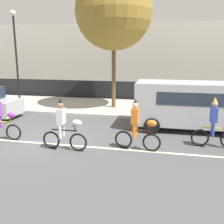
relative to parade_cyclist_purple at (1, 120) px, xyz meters
The scene contains 13 objects.
ground_plane 2.14m from the parade_cyclist_purple, 12.30° to the left, with size 80.00×80.00×0.00m, color #4C4C4F.
road_centre_line 2.10m from the parade_cyclist_purple, ahead, with size 36.00×0.14×0.01m, color beige.
sidewalk_curb 7.22m from the parade_cyclist_purple, 74.47° to the left, with size 60.00×5.00×0.15m, color #ADAAA3.
fence_line 10.01m from the parade_cyclist_purple, 78.92° to the left, with size 40.00×0.08×1.40m, color black.
building_backdrop 18.64m from the parade_cyclist_purple, 84.08° to the left, with size 28.00×8.00×5.99m, color beige.
parade_cyclist_purple is the anchor object (origin of this frame).
parade_cyclist_zebra 3.01m from the parade_cyclist_purple, 10.45° to the right, with size 1.72×0.50×1.92m.
parade_cyclist_orange 5.55m from the parade_cyclist_purple, ahead, with size 1.72×0.50×1.92m.
parade_cyclist_cobalt 8.40m from the parade_cyclist_purple, ahead, with size 1.72×0.50×1.92m.
parked_van_silver 8.32m from the parade_cyclist_purple, 22.05° to the left, with size 5.00×2.22×2.18m.
street_lamp_post 7.62m from the parade_cyclist_purple, 115.49° to the left, with size 0.36×0.36×5.86m.
street_tree_near_lamp 8.88m from the parade_cyclist_purple, 63.70° to the left, with size 4.49×4.49×7.89m.
pedestrian_onlooker 8.43m from the parade_cyclist_purple, 46.56° to the left, with size 0.32×0.20×1.62m.
Camera 1 is at (4.64, -9.45, 3.52)m, focal length 42.00 mm.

